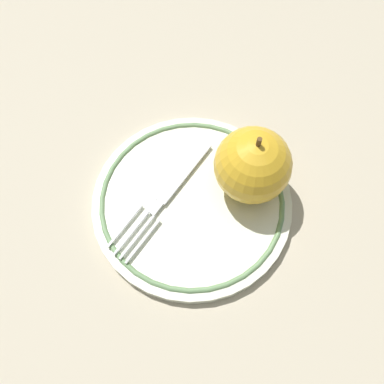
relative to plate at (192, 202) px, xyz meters
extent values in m
plane|color=#B9AD95|center=(0.02, -0.02, -0.01)|extent=(2.00, 2.00, 0.00)
cylinder|color=silver|center=(0.00, 0.00, 0.00)|extent=(0.23, 0.23, 0.01)
torus|color=#6C925F|center=(0.00, 0.00, 0.00)|extent=(0.21, 0.21, 0.01)
sphere|color=gold|center=(-0.01, 0.07, 0.05)|extent=(0.08, 0.08, 0.08)
cylinder|color=brown|center=(-0.01, 0.07, 0.10)|extent=(0.01, 0.01, 0.01)
cube|color=silver|center=(-0.04, 0.00, 0.01)|extent=(0.08, 0.07, 0.00)
cube|color=silver|center=(0.00, -0.04, 0.01)|extent=(0.02, 0.02, 0.00)
cube|color=silver|center=(0.02, -0.08, 0.01)|extent=(0.04, 0.04, 0.00)
cube|color=silver|center=(0.03, -0.07, 0.01)|extent=(0.04, 0.04, 0.00)
cube|color=silver|center=(0.03, -0.07, 0.01)|extent=(0.04, 0.04, 0.00)
cube|color=silver|center=(0.04, -0.06, 0.01)|extent=(0.04, 0.04, 0.00)
camera|label=1|loc=(0.19, -0.03, 0.45)|focal=40.00mm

